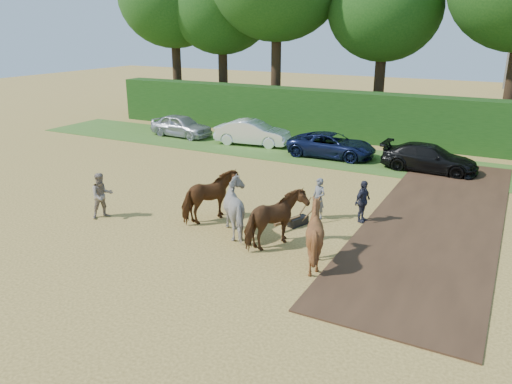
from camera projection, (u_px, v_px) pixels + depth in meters
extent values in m
plane|color=gold|center=(337.00, 292.00, 13.49)|extent=(120.00, 120.00, 0.00)
cube|color=#472D1C|center=(437.00, 217.00, 18.69)|extent=(4.50, 17.00, 0.05)
cube|color=#38601E|center=(428.00, 168.00, 25.22)|extent=(50.00, 5.00, 0.03)
cube|color=#14380F|center=(445.00, 124.00, 28.52)|extent=(46.00, 1.60, 3.00)
imported|color=tan|center=(102.00, 195.00, 18.50)|extent=(0.98, 1.05, 1.72)
imported|color=#282935|center=(363.00, 201.00, 18.10)|extent=(0.61, 0.99, 1.57)
imported|color=#5E3117|center=(211.00, 197.00, 18.13)|extent=(1.74, 2.41, 1.86)
imported|color=beige|center=(241.00, 208.00, 17.07)|extent=(2.29, 2.14, 1.86)
imported|color=#59341B|center=(275.00, 220.00, 16.00)|extent=(1.74, 2.41, 1.86)
imported|color=brown|center=(315.00, 234.00, 14.94)|extent=(2.01, 2.12, 1.86)
cube|color=black|center=(298.00, 221.00, 17.97)|extent=(0.58, 0.85, 0.31)
cube|color=brown|center=(288.00, 221.00, 17.59)|extent=(0.53, 1.18, 0.09)
cylinder|color=brown|center=(304.00, 208.00, 18.30)|extent=(0.26, 0.89, 0.65)
cylinder|color=brown|center=(312.00, 211.00, 18.02)|extent=(0.49, 0.81, 0.65)
imported|color=gray|center=(319.00, 199.00, 18.43)|extent=(0.66, 0.55, 1.55)
imported|color=#AEB0B5|center=(181.00, 126.00, 32.17)|extent=(4.32, 1.99, 1.43)
imported|color=white|center=(253.00, 133.00, 29.92)|extent=(4.68, 2.14, 1.49)
imported|color=#141C41|center=(332.00, 145.00, 27.17)|extent=(4.82, 2.34, 1.32)
imported|color=black|center=(429.00, 158.00, 24.51)|extent=(4.67, 2.04, 1.34)
cylinder|color=#382616|center=(177.00, 77.00, 39.91)|extent=(0.70, 0.70, 5.85)
cylinder|color=#382616|center=(223.00, 82.00, 38.62)|extent=(0.70, 0.70, 5.40)
ellipsoid|color=#163F11|center=(222.00, 5.00, 36.84)|extent=(7.80, 7.80, 7.18)
cylinder|color=#382616|center=(276.00, 79.00, 35.38)|extent=(0.70, 0.70, 6.53)
cylinder|color=#382616|center=(378.00, 92.00, 33.75)|extent=(0.70, 0.70, 5.17)
ellipsoid|color=#163F11|center=(385.00, 8.00, 32.05)|extent=(7.40, 7.40, 6.81)
cylinder|color=#382616|center=(510.00, 94.00, 29.22)|extent=(0.70, 0.70, 6.08)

